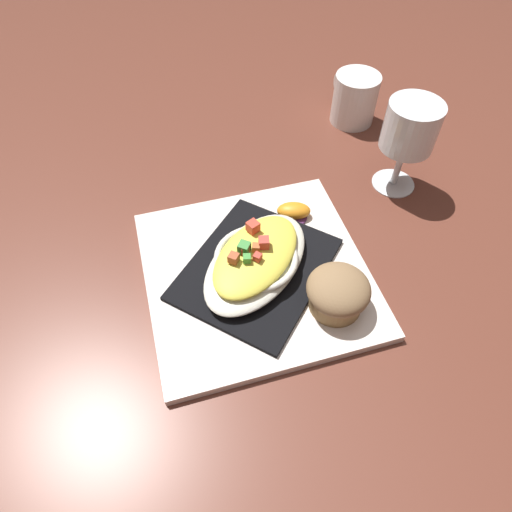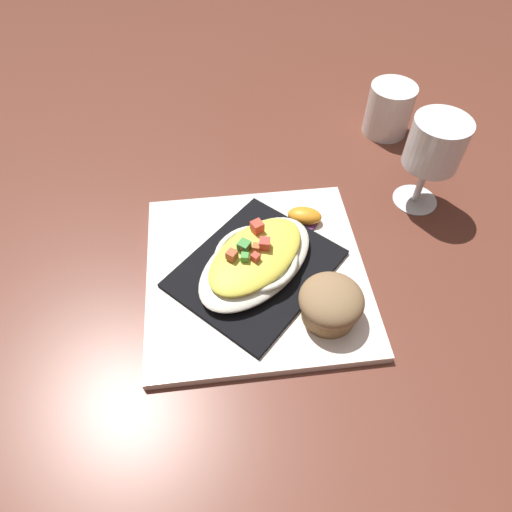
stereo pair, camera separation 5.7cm
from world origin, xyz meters
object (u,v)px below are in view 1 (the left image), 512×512
(gratin_dish, at_px, (256,259))
(coffee_mug, at_px, (354,101))
(orange_garnish, at_px, (294,211))
(square_plate, at_px, (256,273))
(stemmed_glass, at_px, (410,131))
(muffin, at_px, (338,292))

(gratin_dish, height_order, coffee_mug, coffee_mug)
(orange_garnish, height_order, coffee_mug, coffee_mug)
(square_plate, height_order, stemmed_glass, stemmed_glass)
(muffin, distance_m, coffee_mug, 0.42)
(gratin_dish, bearing_deg, stemmed_glass, 32.78)
(gratin_dish, height_order, stemmed_glass, stemmed_glass)
(muffin, bearing_deg, orange_garnish, 99.07)
(stemmed_glass, bearing_deg, gratin_dish, -147.22)
(gratin_dish, relative_size, orange_garnish, 3.72)
(gratin_dish, bearing_deg, muffin, -35.80)
(coffee_mug, distance_m, stemmed_glass, 0.19)
(coffee_mug, xyz_separation_m, stemmed_glass, (0.03, -0.18, 0.06))
(muffin, distance_m, stemmed_glass, 0.27)
(square_plate, relative_size, orange_garnish, 5.13)
(gratin_dish, relative_size, coffee_mug, 1.95)
(square_plate, xyz_separation_m, orange_garnish, (0.07, 0.09, 0.02))
(square_plate, distance_m, gratin_dish, 0.03)
(coffee_mug, bearing_deg, square_plate, -122.86)
(gratin_dish, xyz_separation_m, coffee_mug, (0.21, 0.33, 0.00))
(muffin, bearing_deg, stemmed_glass, 56.10)
(square_plate, height_order, gratin_dish, gratin_dish)
(square_plate, bearing_deg, orange_garnish, 54.25)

